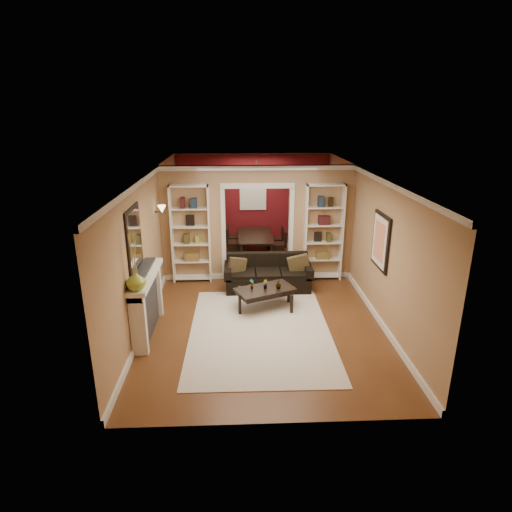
{
  "coord_description": "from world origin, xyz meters",
  "views": [
    {
      "loc": [
        -0.46,
        -8.56,
        3.88
      ],
      "look_at": [
        -0.12,
        -0.8,
        1.22
      ],
      "focal_mm": 30.0,
      "sensor_mm": 36.0,
      "label": 1
    }
  ],
  "objects_px": {
    "bookshelf_right": "(323,233)",
    "dining_table": "(256,245)",
    "fireplace": "(148,304)",
    "bookshelf_left": "(191,234)",
    "sofa": "(268,273)",
    "coffee_table": "(265,298)"
  },
  "relations": [
    {
      "from": "fireplace",
      "to": "dining_table",
      "type": "bearing_deg",
      "value": 63.68
    },
    {
      "from": "sofa",
      "to": "fireplace",
      "type": "xyz_separation_m",
      "value": [
        -2.3,
        -1.95,
        0.19
      ]
    },
    {
      "from": "sofa",
      "to": "bookshelf_left",
      "type": "height_order",
      "value": "bookshelf_left"
    },
    {
      "from": "sofa",
      "to": "fireplace",
      "type": "height_order",
      "value": "fireplace"
    },
    {
      "from": "sofa",
      "to": "bookshelf_left",
      "type": "distance_m",
      "value": 2.0
    },
    {
      "from": "sofa",
      "to": "coffee_table",
      "type": "relative_size",
      "value": 1.7
    },
    {
      "from": "bookshelf_left",
      "to": "bookshelf_right",
      "type": "bearing_deg",
      "value": 0.0
    },
    {
      "from": "bookshelf_right",
      "to": "dining_table",
      "type": "xyz_separation_m",
      "value": [
        -1.5,
        1.79,
        -0.85
      ]
    },
    {
      "from": "bookshelf_right",
      "to": "fireplace",
      "type": "bearing_deg",
      "value": -145.2
    },
    {
      "from": "bookshelf_right",
      "to": "bookshelf_left",
      "type": "bearing_deg",
      "value": 180.0
    },
    {
      "from": "bookshelf_left",
      "to": "dining_table",
      "type": "bearing_deg",
      "value": 48.28
    },
    {
      "from": "fireplace",
      "to": "bookshelf_right",
      "type": "bearing_deg",
      "value": 34.8
    },
    {
      "from": "sofa",
      "to": "coffee_table",
      "type": "xyz_separation_m",
      "value": [
        -0.13,
        -1.02,
        -0.17
      ]
    },
    {
      "from": "sofa",
      "to": "bookshelf_left",
      "type": "relative_size",
      "value": 0.86
    },
    {
      "from": "fireplace",
      "to": "dining_table",
      "type": "relative_size",
      "value": 0.99
    },
    {
      "from": "bookshelf_right",
      "to": "dining_table",
      "type": "distance_m",
      "value": 2.49
    },
    {
      "from": "bookshelf_right",
      "to": "coffee_table",
      "type": "bearing_deg",
      "value": -132.7
    },
    {
      "from": "sofa",
      "to": "bookshelf_right",
      "type": "height_order",
      "value": "bookshelf_right"
    },
    {
      "from": "dining_table",
      "to": "bookshelf_right",
      "type": "bearing_deg",
      "value": -140.08
    },
    {
      "from": "bookshelf_left",
      "to": "fireplace",
      "type": "bearing_deg",
      "value": -102.05
    },
    {
      "from": "bookshelf_right",
      "to": "fireplace",
      "type": "relative_size",
      "value": 1.35
    },
    {
      "from": "coffee_table",
      "to": "bookshelf_right",
      "type": "height_order",
      "value": "bookshelf_right"
    }
  ]
}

